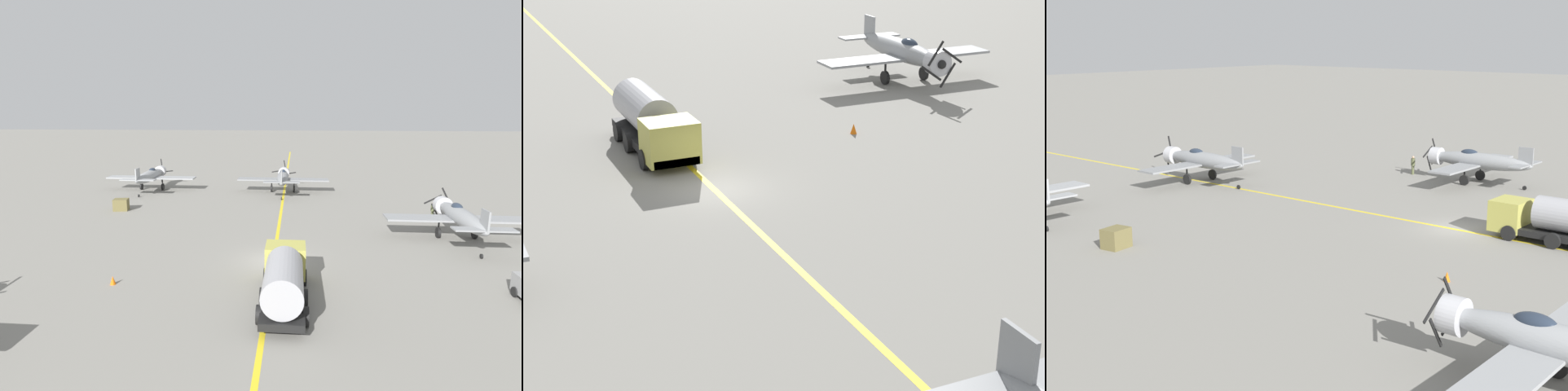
# 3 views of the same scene
# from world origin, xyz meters

# --- Properties ---
(ground_plane) EXTENTS (400.00, 400.00, 0.00)m
(ground_plane) POSITION_xyz_m (0.00, 0.00, 0.00)
(ground_plane) COLOR gray
(taxiway_stripe) EXTENTS (0.30, 160.00, 0.01)m
(taxiway_stripe) POSITION_xyz_m (0.00, 0.00, 0.00)
(taxiway_stripe) COLOR yellow
(taxiway_stripe) RESTS_ON ground
(airplane_near_left) EXTENTS (12.00, 9.98, 3.65)m
(airplane_near_left) POSITION_xyz_m (-18.44, -14.06, 2.01)
(airplane_near_left) COLOR #919496
(airplane_near_left) RESTS_ON ground
(fuel_tanker) EXTENTS (2.67, 8.00, 2.98)m
(fuel_tanker) POSITION_xyz_m (0.93, -6.40, 1.51)
(fuel_tanker) COLOR black
(fuel_tanker) RESTS_ON ground
(traffic_cone) EXTENTS (0.36, 0.36, 0.55)m
(traffic_cone) POSITION_xyz_m (-9.81, -4.92, 0.28)
(traffic_cone) COLOR orange
(traffic_cone) RESTS_ON ground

